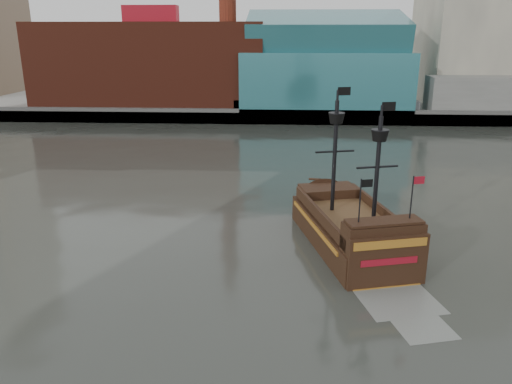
{
  "coord_description": "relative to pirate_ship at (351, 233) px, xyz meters",
  "views": [
    {
      "loc": [
        2.65,
        -23.99,
        15.34
      ],
      "look_at": [
        0.72,
        11.21,
        4.0
      ],
      "focal_mm": 35.0,
      "sensor_mm": 36.0,
      "label": 1
    }
  ],
  "objects": [
    {
      "name": "pirate_ship",
      "position": [
        0.0,
        0.0,
        0.0
      ],
      "size": [
        8.83,
        17.34,
        12.45
      ],
      "rotation": [
        0.0,
        0.0,
        0.25
      ],
      "color": "black",
      "rests_on": "ground"
    },
    {
      "name": "promenade_far",
      "position": [
        -7.79,
        81.41,
        -0.13
      ],
      "size": [
        220.0,
        60.0,
        2.0
      ],
      "primitive_type": "cube",
      "color": "slate",
      "rests_on": "ground"
    },
    {
      "name": "ground",
      "position": [
        -7.79,
        -10.59,
        -1.13
      ],
      "size": [
        400.0,
        400.0,
        0.0
      ],
      "primitive_type": "plane",
      "color": "#2C2F29",
      "rests_on": "ground"
    },
    {
      "name": "seawall",
      "position": [
        -7.79,
        51.91,
        0.17
      ],
      "size": [
        220.0,
        1.0,
        2.6
      ],
      "primitive_type": "cube",
      "color": "#4C4C49",
      "rests_on": "ground"
    }
  ]
}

